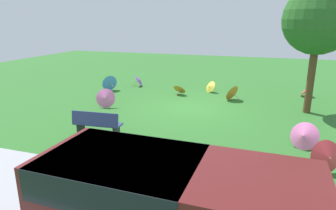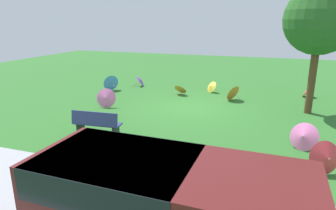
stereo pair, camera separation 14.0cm
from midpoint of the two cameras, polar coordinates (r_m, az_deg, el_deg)
ground at (r=13.11m, az=4.14°, el=-0.57°), size 40.00×40.00×0.00m
van_dark at (r=5.17m, az=-1.48°, el=-17.10°), size 4.64×2.21×1.53m
park_bench at (r=10.00m, az=-13.83°, el=-3.54°), size 1.63×0.61×0.90m
shade_tree at (r=13.21m, az=26.61°, el=14.34°), size 2.72×2.72×5.11m
parasol_pink_0 at (r=9.72m, az=24.17°, el=-5.41°), size 0.96×0.85×0.83m
parasol_orange_0 at (r=14.59m, az=11.67°, el=2.43°), size 0.88×0.91×0.78m
parasol_blue_0 at (r=16.58m, az=-11.46°, el=4.21°), size 0.82×0.86×0.86m
parasol_red_0 at (r=16.48m, az=24.50°, el=2.46°), size 0.66×0.76×0.55m
parasol_purple_0 at (r=17.45m, az=-5.71°, el=4.71°), size 0.80×0.85×0.66m
parasol_yellow_0 at (r=15.99m, az=7.76°, el=3.52°), size 0.75×0.75×0.62m
parasol_orange_1 at (r=15.35m, az=2.00°, el=3.15°), size 0.77×0.69×0.59m
parasol_pink_1 at (r=13.33m, az=-12.22°, el=1.29°), size 0.93×0.84×0.86m
parasol_red_3 at (r=8.47m, az=27.84°, el=-8.88°), size 0.93×0.95×0.88m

